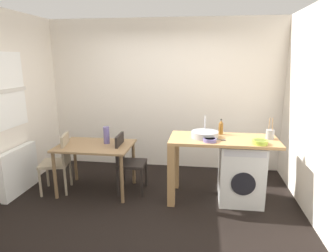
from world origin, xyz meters
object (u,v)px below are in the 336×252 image
Objects in this scene: dining_table at (95,151)px; chair_opposite at (127,160)px; mixing_bowl at (210,140)px; utensil_crock at (270,134)px; vase at (106,135)px; bottle_tall_green at (221,127)px; chair_person_seat at (59,160)px; washing_machine at (241,172)px; colander at (260,142)px.

chair_opposite reaches higher than dining_table.
chair_opposite is 1.33m from mixing_bowl.
vase is at bearing 178.15° from utensil_crock.
chair_opposite is at bearing 167.39° from mixing_bowl.
chair_opposite is 0.49m from vase.
mixing_bowl is (-0.16, -0.42, -0.08)m from bottle_tall_green.
chair_person_seat is at bearing -178.04° from utensil_crock.
utensil_crock reaches higher than mixing_bowl.
utensil_crock is 1.16× the size of vase.
utensil_crock is (3.07, 0.11, 0.48)m from chair_person_seat.
chair_opposite is at bearing 177.40° from washing_machine.
dining_table is at bearing -95.48° from chair_person_seat.
washing_machine is 2.06m from vase.
vase is at bearing 171.03° from colander.
colander is (-0.18, -0.27, -0.04)m from utensil_crock.
chair_person_seat is at bearing 176.32° from mixing_bowl.
bottle_tall_green is 0.65m from colander.
mixing_bowl is at bearing 178.22° from colander.
mixing_bowl is at bearing -163.13° from utensil_crock.
utensil_crock is at bearing 87.38° from chair_opposite.
chair_opposite is at bearing 171.06° from colander.
chair_opposite is 5.18× the size of mixing_bowl.
bottle_tall_green reaches higher than mixing_bowl.
vase is (-2.38, 0.08, -0.12)m from utensil_crock.
washing_machine is 0.59m from colander.
chair_person_seat is 1.00× the size of chair_opposite.
vase reaches higher than chair_opposite.
utensil_crock is (2.53, 0.02, 0.35)m from dining_table.
mixing_bowl is (-0.46, -0.20, 0.52)m from washing_machine.
washing_machine is 0.72m from mixing_bowl.
utensil_crock is at bearing -1.85° from vase.
dining_table is at bearing 179.23° from washing_machine.
bottle_tall_green is at bearing 93.85° from chair_opposite.
utensil_crock is 1.50× the size of colander.
utensil_crock is 0.33m from colander.
utensil_crock is at bearing 8.10° from washing_machine.
chair_person_seat is 2.93m from colander.
mixing_bowl is (1.23, -0.27, 0.44)m from chair_opposite.
chair_person_seat is 2.48m from bottle_tall_green.
colander is at bearing -1.78° from mixing_bowl.
bottle_tall_green reaches higher than chair_person_seat.
washing_machine is 4.95× the size of mixing_bowl.
chair_opposite is 3.93× the size of bottle_tall_green.
colander is at bearing -107.25° from chair_person_seat.
bottle_tall_green is at bearing 143.47° from washing_machine.
chair_opposite is 2.11m from utensil_crock.
mixing_bowl is (2.25, -0.14, 0.44)m from chair_person_seat.
utensil_crock reaches higher than chair_opposite.
mixing_bowl is 0.67× the size of vase.
chair_opposite is 4.50× the size of colander.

